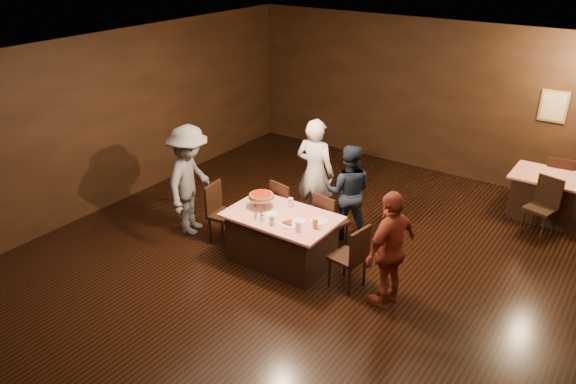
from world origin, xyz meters
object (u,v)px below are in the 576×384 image
(chair_far_left, at_px, (288,207))
(chair_end_right, at_px, (348,256))
(diner_grey_knit, at_px, (190,180))
(glass_front_left, at_px, (272,220))
(back_table, at_px, (549,197))
(main_table, at_px, (282,239))
(chair_back_far, at_px, (558,180))
(glass_back, at_px, (291,203))
(chair_far_right, at_px, (332,221))
(glass_amber, at_px, (315,224))
(diner_navy_hoodie, at_px, (348,192))
(pizza_stand, at_px, (261,196))
(plate_empty, at_px, (320,221))
(chair_back_near, at_px, (541,207))
(diner_red_shirt, at_px, (391,249))
(diner_white_jacket, at_px, (315,173))
(glass_front_right, at_px, (298,226))
(chair_end_left, at_px, (224,214))

(chair_far_left, distance_m, chair_end_right, 1.68)
(diner_grey_knit, xyz_separation_m, glass_front_left, (1.79, -0.25, -0.06))
(diner_grey_knit, bearing_deg, back_table, -69.62)
(main_table, distance_m, glass_front_left, 0.55)
(chair_back_far, bearing_deg, glass_back, 49.06)
(chair_far_right, bearing_deg, diner_grey_knit, 31.23)
(diner_grey_knit, height_order, glass_back, diner_grey_knit)
(chair_back_far, xyz_separation_m, glass_front_left, (-2.87, -4.64, 0.37))
(back_table, height_order, chair_far_right, chair_far_right)
(chair_far_left, height_order, glass_amber, chair_far_left)
(chair_back_far, distance_m, diner_navy_hoodie, 4.00)
(pizza_stand, height_order, plate_empty, pizza_stand)
(chair_back_near, distance_m, diner_grey_knit, 5.61)
(chair_far_right, height_order, glass_back, chair_far_right)
(back_table, bearing_deg, chair_back_near, -90.00)
(diner_red_shirt, distance_m, plate_empty, 1.19)
(diner_white_jacket, xyz_separation_m, glass_front_right, (0.70, -1.55, -0.07))
(diner_navy_hoodie, bearing_deg, back_table, -159.80)
(plate_empty, distance_m, glass_front_right, 0.42)
(plate_empty, bearing_deg, pizza_stand, -173.99)
(chair_end_right, bearing_deg, glass_amber, -76.02)
(back_table, xyz_separation_m, chair_back_far, (0.00, 0.60, 0.09))
(main_table, relative_size, chair_end_right, 1.68)
(glass_front_left, bearing_deg, chair_far_left, 113.20)
(chair_end_left, distance_m, chair_back_far, 5.91)
(chair_far_right, relative_size, glass_amber, 6.79)
(chair_far_right, height_order, glass_amber, chair_far_right)
(diner_navy_hoodie, bearing_deg, chair_back_far, -153.66)
(back_table, relative_size, diner_grey_knit, 0.72)
(pizza_stand, xyz_separation_m, plate_empty, (0.95, 0.10, -0.17))
(back_table, relative_size, diner_red_shirt, 0.80)
(main_table, xyz_separation_m, glass_front_left, (0.05, -0.30, 0.46))
(pizza_stand, bearing_deg, diner_white_jacket, 83.34)
(diner_grey_knit, distance_m, glass_back, 1.73)
(glass_back, bearing_deg, chair_back_far, 53.74)
(chair_end_left, relative_size, pizza_stand, 2.50)
(chair_back_near, distance_m, glass_back, 4.06)
(pizza_stand, bearing_deg, chair_back_far, 52.32)
(diner_white_jacket, relative_size, diner_grey_knit, 1.01)
(back_table, bearing_deg, chair_end_left, -137.02)
(glass_front_left, height_order, glass_front_right, same)
(diner_grey_knit, bearing_deg, chair_end_left, -104.20)
(chair_far_left, xyz_separation_m, glass_amber, (1.00, -0.80, 0.37))
(glass_front_left, distance_m, glass_amber, 0.60)
(chair_far_left, xyz_separation_m, pizza_stand, (0.00, -0.70, 0.48))
(diner_white_jacket, relative_size, pizza_stand, 4.81)
(pizza_stand, distance_m, glass_amber, 1.01)
(diner_red_shirt, bearing_deg, plate_empty, -87.50)
(main_table, relative_size, diner_white_jacket, 0.88)
(chair_far_left, height_order, diner_white_jacket, diner_white_jacket)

